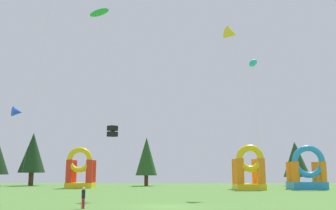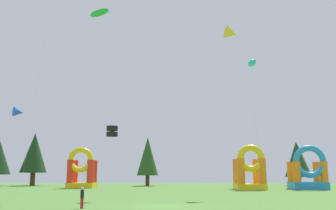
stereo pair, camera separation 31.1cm
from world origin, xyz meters
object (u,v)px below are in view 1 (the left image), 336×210
object	(u,v)px
kite_black_box	(112,131)
kite_blue_delta	(17,112)
person_far_side	(83,196)
inflatable_yellow_castle	(81,172)
inflatable_blue_arch	(249,173)
inflatable_orange_dome	(307,173)
kite_green_parafoil	(99,13)
kite_yellow_delta	(231,34)
kite_cyan_parafoil	(253,63)

from	to	relation	value
kite_black_box	kite_blue_delta	distance (m)	24.66
kite_black_box	person_far_side	world-z (taller)	kite_black_box
inflatable_yellow_castle	person_far_side	bearing A→B (deg)	-75.66
kite_black_box	kite_blue_delta	xyz separation A→B (m)	(-16.95, 17.27, 4.73)
inflatable_blue_arch	inflatable_orange_dome	size ratio (longest dim) A/B	1.00
kite_green_parafoil	kite_yellow_delta	xyz separation A→B (m)	(16.25, 2.41, -1.84)
inflatable_blue_arch	inflatable_orange_dome	bearing A→B (deg)	5.04
person_far_side	kite_black_box	bearing A→B (deg)	-147.03
kite_cyan_parafoil	inflatable_yellow_castle	world-z (taller)	kite_cyan_parafoil
kite_cyan_parafoil	inflatable_yellow_castle	xyz separation A→B (m)	(-22.07, 32.60, -8.90)
kite_black_box	inflatable_orange_dome	xyz separation A→B (m)	(26.38, 21.89, -4.16)
person_far_side	inflatable_orange_dome	world-z (taller)	inflatable_orange_dome
kite_black_box	kite_cyan_parafoil	bearing A→B (deg)	-27.11
kite_yellow_delta	inflatable_blue_arch	bearing A→B (deg)	72.16
kite_blue_delta	inflatable_orange_dome	distance (m)	44.47
inflatable_orange_dome	kite_yellow_delta	bearing A→B (deg)	-134.27
kite_yellow_delta	kite_black_box	world-z (taller)	kite_yellow_delta
person_far_side	kite_yellow_delta	bearing A→B (deg)	177.69
kite_cyan_parafoil	kite_yellow_delta	size ratio (longest dim) A/B	0.58
inflatable_blue_arch	inflatable_yellow_castle	size ratio (longest dim) A/B	1.00
kite_cyan_parafoil	kite_black_box	xyz separation A→B (m)	(-12.62, 6.46, -4.94)
kite_cyan_parafoil	inflatable_orange_dome	world-z (taller)	kite_cyan_parafoil
kite_black_box	kite_blue_delta	world-z (taller)	kite_blue_delta
person_far_side	inflatable_yellow_castle	xyz separation A→B (m)	(-8.86, 34.68, 1.68)
kite_cyan_parafoil	inflatable_orange_dome	bearing A→B (deg)	64.10
kite_blue_delta	inflatable_orange_dome	world-z (taller)	kite_blue_delta
inflatable_blue_arch	kite_green_parafoil	bearing A→B (deg)	-143.46
kite_cyan_parafoil	person_far_side	bearing A→B (deg)	-171.07
kite_cyan_parafoil	kite_yellow_delta	bearing A→B (deg)	87.46
kite_black_box	inflatable_blue_arch	world-z (taller)	kite_black_box
inflatable_yellow_castle	kite_yellow_delta	bearing A→B (deg)	-37.89
inflatable_blue_arch	kite_yellow_delta	bearing A→B (deg)	-107.84
kite_green_parafoil	kite_blue_delta	distance (m)	20.72
kite_black_box	kite_yellow_delta	bearing A→B (deg)	32.46
kite_yellow_delta	kite_black_box	bearing A→B (deg)	-147.54
kite_green_parafoil	person_far_side	distance (m)	25.45
inflatable_orange_dome	inflatable_yellow_castle	world-z (taller)	inflatable_yellow_castle
kite_yellow_delta	kite_blue_delta	distance (m)	32.62
kite_green_parafoil	inflatable_orange_dome	size ratio (longest dim) A/B	3.35
kite_blue_delta	inflatable_yellow_castle	distance (m)	14.50
kite_yellow_delta	person_far_side	distance (m)	28.94
kite_green_parafoil	inflatable_orange_dome	bearing A→B (deg)	28.38
kite_yellow_delta	inflatable_orange_dome	xyz separation A→B (m)	(13.10, 13.44, -17.41)
kite_blue_delta	inflatable_blue_arch	distance (m)	35.61
inflatable_blue_arch	kite_blue_delta	bearing A→B (deg)	-173.65
kite_cyan_parafoil	inflatable_blue_arch	world-z (taller)	kite_cyan_parafoil
kite_green_parafoil	inflatable_orange_dome	xyz separation A→B (m)	(29.35, 15.85, -19.25)
person_far_side	kite_cyan_parafoil	bearing A→B (deg)	135.86
person_far_side	inflatable_blue_arch	xyz separation A→B (m)	(17.94, 29.63, 1.59)
kite_green_parafoil	kite_cyan_parafoil	bearing A→B (deg)	-38.72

